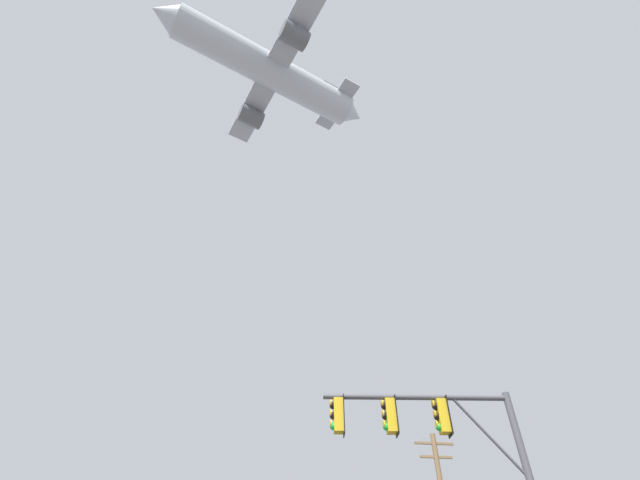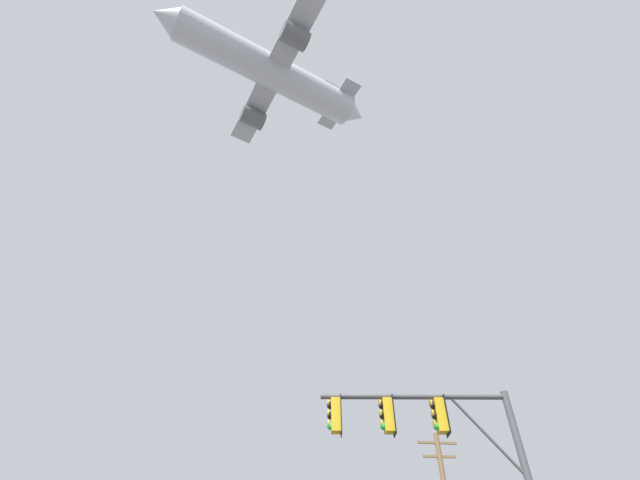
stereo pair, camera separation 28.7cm
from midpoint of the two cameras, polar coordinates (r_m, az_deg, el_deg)
name	(u,v)px [view 2 (the right image)]	position (r m, az deg, el deg)	size (l,w,h in m)	color
signal_pole_near	(441,446)	(13.10, 16.29, -24.44)	(5.32, 0.75, 6.30)	#4C4C51
airplane	(268,70)	(50.24, -6.63, 21.19)	(23.46, 18.11, 6.66)	#B7BCC6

